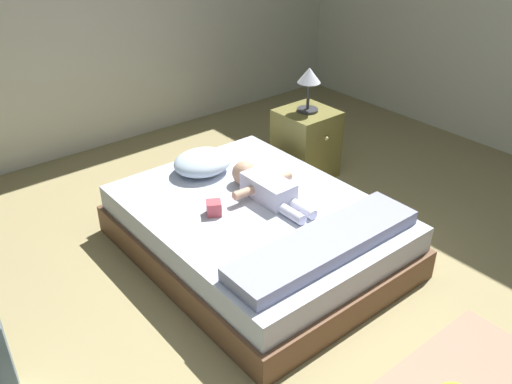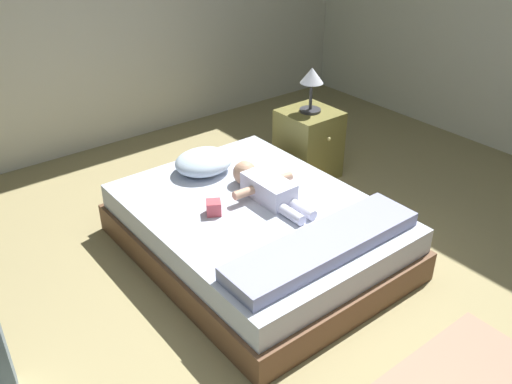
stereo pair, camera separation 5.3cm
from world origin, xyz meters
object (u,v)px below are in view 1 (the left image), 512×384
object	(u,v)px
toothbrush	(281,184)
nightstand	(306,143)
pillow	(202,162)
toy_block	(214,208)
bed	(256,230)
baby	(264,186)
lamp	(309,80)

from	to	relation	value
toothbrush	nightstand	distance (m)	0.85
pillow	toy_block	xyz separation A→B (m)	(-0.26, -0.49, -0.03)
bed	baby	xyz separation A→B (m)	(0.12, 0.06, 0.25)
toothbrush	nightstand	size ratio (longest dim) A/B	0.29
pillow	nightstand	size ratio (longest dim) A/B	0.74
bed	lamp	bearing A→B (deg)	30.63
baby	toothbrush	xyz separation A→B (m)	(0.18, 0.04, -0.06)
bed	lamp	world-z (taller)	lamp
toothbrush	toy_block	world-z (taller)	toy_block
bed	toy_block	xyz separation A→B (m)	(-0.26, 0.09, 0.22)
pillow	lamp	world-z (taller)	lamp
toothbrush	toy_block	size ratio (longest dim) A/B	1.36
baby	nightstand	distance (m)	1.03
bed	pillow	xyz separation A→B (m)	(-0.00, 0.58, 0.26)
nightstand	toy_block	size ratio (longest dim) A/B	4.63
pillow	toothbrush	bearing A→B (deg)	-57.75
pillow	nightstand	xyz separation A→B (m)	(1.00, 0.01, -0.16)
nightstand	lamp	bearing A→B (deg)	90.00
bed	toothbrush	size ratio (longest dim) A/B	10.85
toothbrush	nightstand	xyz separation A→B (m)	(0.69, 0.49, -0.09)
toy_block	lamp	bearing A→B (deg)	21.89
toy_block	baby	bearing A→B (deg)	-3.43
pillow	nightstand	bearing A→B (deg)	0.50
nightstand	lamp	world-z (taller)	lamp
pillow	lamp	xyz separation A→B (m)	(1.00, 0.01, 0.37)
toothbrush	toy_block	xyz separation A→B (m)	(-0.56, -0.02, 0.04)
bed	pillow	distance (m)	0.63
pillow	toy_block	world-z (taller)	pillow
bed	baby	world-z (taller)	baby
toothbrush	lamp	world-z (taller)	lamp
bed	baby	size ratio (longest dim) A/B	2.54
lamp	toy_block	world-z (taller)	lamp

